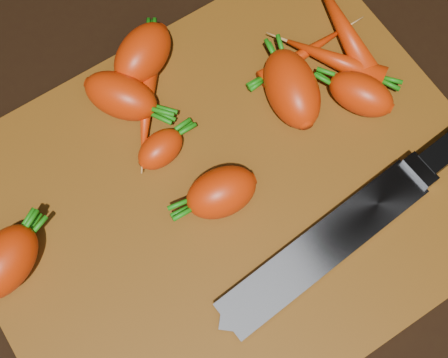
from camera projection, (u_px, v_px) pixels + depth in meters
ground at (229, 198)px, 0.64m from camera, size 2.00×2.00×0.01m
cutting_board at (229, 195)px, 0.63m from camera, size 0.50×0.40×0.01m
carrot_0 at (5, 262)px, 0.57m from camera, size 0.09×0.08×0.05m
carrot_1 at (221, 192)px, 0.60m from camera, size 0.08×0.06×0.05m
carrot_2 at (121, 96)px, 0.63m from camera, size 0.08×0.09×0.05m
carrot_3 at (292, 89)px, 0.63m from camera, size 0.07×0.10×0.05m
carrot_4 at (143, 54)px, 0.65m from camera, size 0.09×0.08×0.05m
carrot_5 at (160, 149)px, 0.62m from camera, size 0.06×0.04×0.03m
carrot_6 at (361, 94)px, 0.64m from camera, size 0.07×0.08×0.04m
carrot_7 at (341, 23)px, 0.67m from camera, size 0.05×0.13×0.03m
carrot_8 at (304, 53)px, 0.67m from camera, size 0.11×0.02×0.02m
carrot_9 at (335, 60)px, 0.66m from camera, size 0.08×0.11×0.03m
carrot_10 at (147, 92)px, 0.65m from camera, size 0.10×0.12×0.03m
knife at (343, 232)px, 0.60m from camera, size 0.38×0.06×0.02m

